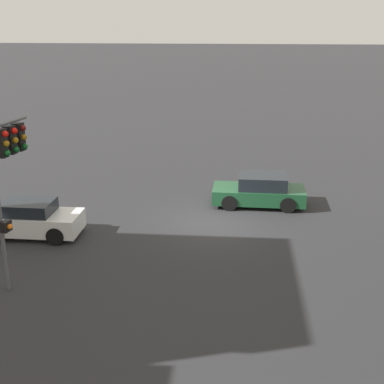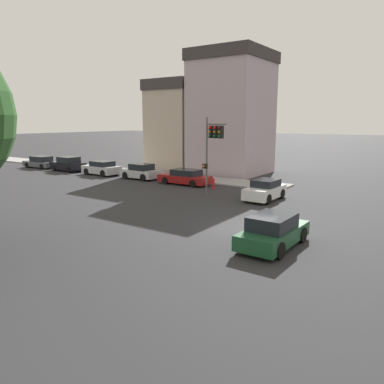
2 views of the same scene
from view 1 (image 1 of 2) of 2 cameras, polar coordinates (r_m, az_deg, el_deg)
ground_plane at (r=23.17m, az=2.46°, el=-3.13°), size 300.00×300.00×0.00m
traffic_signal at (r=17.68m, az=-19.05°, el=3.20°), size 0.66×2.06×5.80m
crossing_car_0 at (r=22.39m, az=-16.69°, el=-2.79°), size 3.86×1.89×1.46m
crossing_car_1 at (r=25.04m, az=7.23°, el=0.11°), size 4.28×2.02×1.48m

